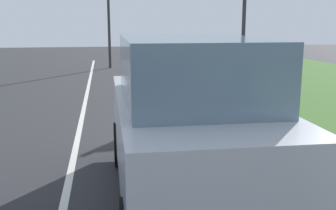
% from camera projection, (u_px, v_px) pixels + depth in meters
% --- Properties ---
extents(ground_plane, '(60.00, 60.00, 0.00)m').
position_uv_depth(ground_plane, '(109.00, 120.00, 10.30)').
color(ground_plane, '#2D2D30').
extents(lane_line_center, '(0.12, 32.00, 0.01)m').
position_uv_depth(lane_line_center, '(81.00, 121.00, 10.19)').
color(lane_line_center, silver).
rests_on(lane_line_center, ground).
extents(lane_line_right_edge, '(0.12, 32.00, 0.01)m').
position_uv_depth(lane_line_right_edge, '(243.00, 114.00, 10.86)').
color(lane_line_right_edge, silver).
rests_on(lane_line_right_edge, ground).
extents(curb_right, '(0.24, 48.00, 0.12)m').
position_uv_depth(curb_right, '(261.00, 112.00, 10.93)').
color(curb_right, '#9E9B93').
rests_on(curb_right, ground).
extents(car_suv_ahead, '(2.00, 4.51, 2.28)m').
position_uv_depth(car_suv_ahead, '(188.00, 120.00, 5.44)').
color(car_suv_ahead, '#B7BABF').
rests_on(car_suv_ahead, ground).
extents(traffic_light_far_median, '(0.32, 0.50, 5.20)m').
position_uv_depth(traffic_light_far_median, '(108.00, 0.00, 20.77)').
color(traffic_light_far_median, '#2D2D2D').
rests_on(traffic_light_far_median, ground).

